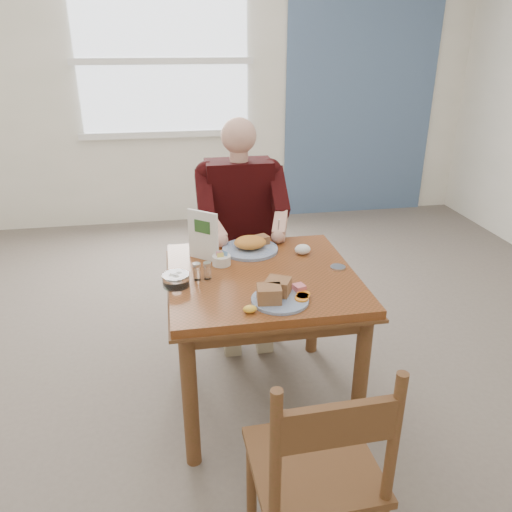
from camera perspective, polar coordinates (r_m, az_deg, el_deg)
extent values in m
plane|color=#62584F|center=(2.84, 0.62, -15.79)|extent=(6.00, 6.00, 0.00)
plane|color=white|center=(5.18, -5.72, 19.12)|extent=(5.50, 0.00, 5.50)
cube|color=slate|center=(5.52, 12.06, 19.03)|extent=(1.60, 0.02, 2.80)
ellipsoid|color=yellow|center=(2.09, -0.70, -6.09)|extent=(0.06, 0.04, 0.03)
ellipsoid|color=white|center=(2.65, 5.35, 0.77)|extent=(0.09, 0.08, 0.05)
cylinder|color=silver|center=(2.51, 9.34, -1.28)|extent=(0.09, 0.09, 0.01)
cube|color=white|center=(5.12, -10.57, 21.06)|extent=(1.60, 0.02, 1.30)
cube|color=white|center=(5.19, -10.00, 13.54)|extent=(1.72, 0.04, 0.06)
cube|color=white|center=(5.11, -10.57, 21.05)|extent=(1.72, 0.04, 0.06)
cube|color=brown|center=(2.44, 0.70, -2.42)|extent=(0.90, 0.90, 0.04)
cube|color=brown|center=(2.45, 0.69, -3.00)|extent=(0.92, 0.92, 0.01)
cylinder|color=brown|center=(2.28, -7.53, -15.99)|extent=(0.07, 0.07, 0.71)
cylinder|color=brown|center=(2.41, 11.83, -13.74)|extent=(0.07, 0.07, 0.71)
cylinder|color=brown|center=(2.92, -8.34, -6.26)|extent=(0.07, 0.07, 0.71)
cylinder|color=brown|center=(3.03, 6.59, -5.02)|extent=(0.07, 0.07, 0.71)
cube|color=brown|center=(2.14, 2.63, -8.65)|extent=(0.80, 0.03, 0.08)
cube|color=brown|center=(2.82, -0.77, -0.26)|extent=(0.80, 0.03, 0.08)
cube|color=brown|center=(2.44, -8.40, -4.57)|extent=(0.03, 0.80, 0.08)
cube|color=brown|center=(2.56, 9.31, -3.13)|extent=(0.03, 0.80, 0.08)
cylinder|color=brown|center=(3.15, -4.50, -6.42)|extent=(0.04, 0.04, 0.45)
cylinder|color=brown|center=(3.20, 1.95, -5.87)|extent=(0.04, 0.04, 0.45)
cylinder|color=brown|center=(3.47, -5.11, -3.47)|extent=(0.04, 0.04, 0.45)
cylinder|color=brown|center=(3.51, 0.76, -3.02)|extent=(0.04, 0.04, 0.45)
cube|color=brown|center=(3.22, -1.78, -0.87)|extent=(0.42, 0.42, 0.03)
cylinder|color=brown|center=(3.28, -5.40, 3.93)|extent=(0.04, 0.04, 0.50)
cylinder|color=brown|center=(3.32, 0.80, 4.31)|extent=(0.04, 0.04, 0.50)
cube|color=brown|center=(3.27, -2.31, 5.78)|extent=(0.38, 0.03, 0.14)
cylinder|color=brown|center=(2.12, -0.52, -24.47)|extent=(0.04, 0.04, 0.45)
cylinder|color=brown|center=(2.19, 9.54, -22.76)|extent=(0.04, 0.04, 0.45)
cube|color=brown|center=(1.86, 6.54, -22.61)|extent=(0.43, 0.43, 0.03)
cylinder|color=brown|center=(1.53, 2.23, -22.43)|extent=(0.04, 0.04, 0.50)
cylinder|color=brown|center=(1.63, 15.40, -19.87)|extent=(0.04, 0.04, 0.50)
cube|color=brown|center=(1.50, 9.34, -18.53)|extent=(0.38, 0.04, 0.14)
cube|color=gray|center=(3.07, -3.32, -0.65)|extent=(0.13, 0.38, 0.12)
cube|color=gray|center=(3.10, 0.36, -0.38)|extent=(0.13, 0.38, 0.12)
cube|color=gray|center=(3.05, -2.78, -7.17)|extent=(0.10, 0.10, 0.48)
cube|color=gray|center=(3.08, 0.95, -6.85)|extent=(0.10, 0.10, 0.48)
cube|color=black|center=(3.11, -1.94, 5.65)|extent=(0.40, 0.22, 0.58)
sphere|color=black|center=(3.03, -5.61, 9.39)|extent=(0.15, 0.15, 0.15)
sphere|color=black|center=(3.08, 1.55, 9.73)|extent=(0.15, 0.15, 0.15)
cylinder|color=tan|center=(3.01, -1.97, 11.15)|extent=(0.11, 0.11, 0.08)
sphere|color=tan|center=(2.99, -2.01, 13.59)|extent=(0.21, 0.21, 0.21)
cube|color=black|center=(2.95, -5.93, 6.93)|extent=(0.09, 0.29, 0.27)
cube|color=black|center=(3.01, 2.53, 7.38)|extent=(0.09, 0.29, 0.27)
sphere|color=black|center=(2.87, -5.66, 4.37)|extent=(0.09, 0.09, 0.09)
sphere|color=black|center=(2.93, 2.97, 4.88)|extent=(0.09, 0.09, 0.09)
cube|color=tan|center=(2.80, -4.87, 3.13)|extent=(0.14, 0.23, 0.14)
cube|color=tan|center=(2.85, 2.77, 3.60)|extent=(0.14, 0.23, 0.14)
sphere|color=tan|center=(2.73, -4.04, 1.83)|extent=(0.08, 0.08, 0.08)
sphere|color=tan|center=(2.78, 2.55, 2.26)|extent=(0.08, 0.08, 0.08)
cylinder|color=silver|center=(2.76, 2.57, 3.23)|extent=(0.01, 0.05, 0.12)
cylinder|color=white|center=(2.18, 2.76, -5.03)|extent=(0.30, 0.30, 0.01)
cube|color=tan|center=(2.13, 1.51, -4.37)|extent=(0.11, 0.10, 0.07)
cube|color=tan|center=(2.20, 2.56, -3.48)|extent=(0.13, 0.13, 0.07)
cylinder|color=orange|center=(2.17, 5.23, -4.85)|extent=(0.08, 0.08, 0.01)
cylinder|color=orange|center=(2.19, 5.34, -4.59)|extent=(0.07, 0.07, 0.01)
cylinder|color=orange|center=(2.21, 5.45, -4.34)|extent=(0.07, 0.07, 0.01)
cube|color=#DF6973|center=(2.24, 4.96, -3.61)|extent=(0.06, 0.06, 0.03)
cylinder|color=white|center=(2.68, -0.68, 0.77)|extent=(0.39, 0.39, 0.02)
ellipsoid|color=gold|center=(2.67, -0.68, 1.57)|extent=(0.21, 0.20, 0.06)
cube|color=tan|center=(2.72, 0.28, 1.80)|extent=(0.13, 0.10, 0.04)
cylinder|color=white|center=(2.52, -3.97, -0.48)|extent=(0.12, 0.12, 0.05)
cube|color=pink|center=(2.51, -4.20, 0.25)|extent=(0.04, 0.02, 0.02)
cube|color=#6699D8|center=(2.51, -3.61, 0.29)|extent=(0.03, 0.03, 0.02)
cube|color=#EAD159|center=(2.49, -4.09, 0.10)|extent=(0.04, 0.02, 0.02)
cube|color=white|center=(2.52, -4.21, 0.39)|extent=(0.04, 0.03, 0.02)
cylinder|color=white|center=(2.37, -6.76, -1.94)|extent=(0.04, 0.04, 0.07)
cylinder|color=silver|center=(2.35, -6.81, -1.01)|extent=(0.04, 0.04, 0.01)
cylinder|color=white|center=(2.37, -5.57, -1.84)|extent=(0.04, 0.04, 0.07)
cylinder|color=silver|center=(2.35, -5.61, -0.91)|extent=(0.04, 0.04, 0.01)
cylinder|color=white|center=(2.33, -9.13, -2.74)|extent=(0.14, 0.14, 0.06)
cylinder|color=white|center=(2.32, -9.53, -2.39)|extent=(0.04, 0.04, 0.02)
cylinder|color=white|center=(2.33, -8.77, -2.14)|extent=(0.04, 0.04, 0.02)
cylinder|color=white|center=(2.30, -9.06, -2.53)|extent=(0.04, 0.04, 0.02)
cube|color=white|center=(2.55, -6.07, 2.32)|extent=(0.15, 0.12, 0.26)
cube|color=#2D5926|center=(2.52, -6.18, 3.33)|extent=(0.07, 0.06, 0.07)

